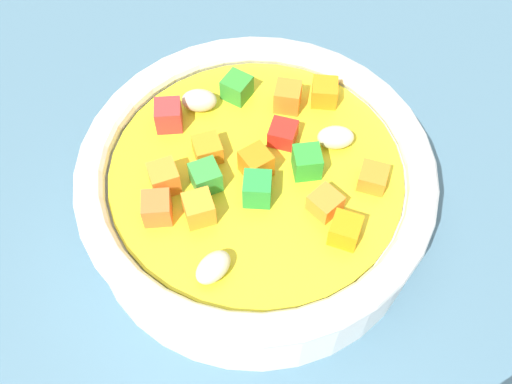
% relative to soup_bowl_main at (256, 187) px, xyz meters
% --- Properties ---
extents(ground_plane, '(1.40, 1.40, 0.02)m').
position_rel_soup_bowl_main_xyz_m(ground_plane, '(0.00, 0.00, -0.04)').
color(ground_plane, '#42667A').
extents(soup_bowl_main, '(0.21, 0.21, 0.07)m').
position_rel_soup_bowl_main_xyz_m(soup_bowl_main, '(0.00, 0.00, 0.00)').
color(soup_bowl_main, white).
rests_on(soup_bowl_main, ground_plane).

